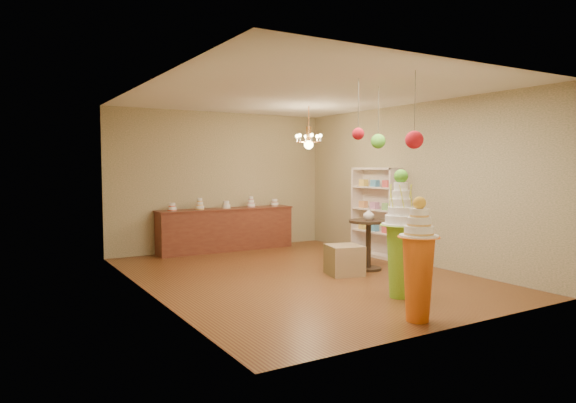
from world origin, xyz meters
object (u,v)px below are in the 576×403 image
pedestal_green (400,245)px  sideboard (226,229)px  pedestal_orange (418,269)px  round_table (368,238)px

pedestal_green → sideboard: 4.92m
sideboard → pedestal_green: bearing=-84.9°
pedestal_orange → round_table: (1.43, 2.63, -0.05)m
pedestal_orange → round_table: bearing=61.4°
pedestal_green → round_table: pedestal_green is taller
pedestal_green → pedestal_orange: size_ratio=1.21×
pedestal_green → sideboard: bearing=95.1°
pedestal_green → pedestal_orange: pedestal_green is taller
pedestal_green → round_table: 1.92m
pedestal_orange → sideboard: bearing=88.7°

